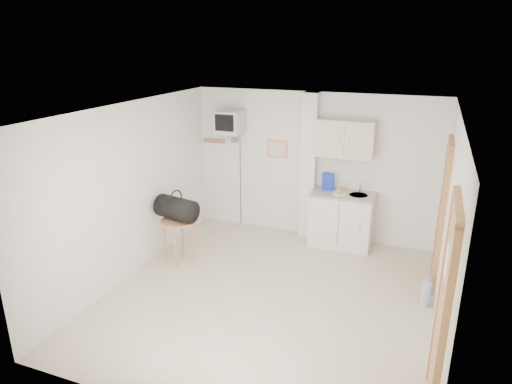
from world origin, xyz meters
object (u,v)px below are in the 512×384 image
at_px(round_table, 178,227).
at_px(duffel_bag, 176,208).
at_px(crt_television, 230,123).
at_px(water_bottle, 426,293).

bearing_deg(round_table, duffel_bag, 145.39).
distance_m(crt_television, duffel_bag, 1.87).
relative_size(duffel_bag, water_bottle, 1.86).
xyz_separation_m(crt_television, water_bottle, (3.43, -1.49, -1.77)).
bearing_deg(duffel_bag, crt_television, 94.07).
height_order(crt_television, duffel_bag, crt_television).
distance_m(round_table, water_bottle, 3.65).
relative_size(round_table, water_bottle, 1.81).
distance_m(duffel_bag, water_bottle, 3.72).
xyz_separation_m(crt_television, round_table, (-0.20, -1.53, -1.36)).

